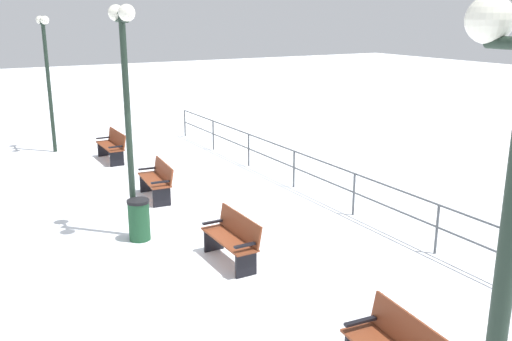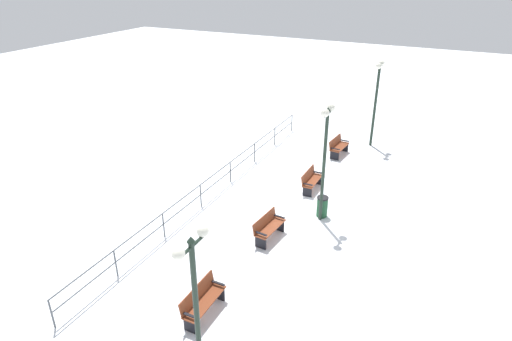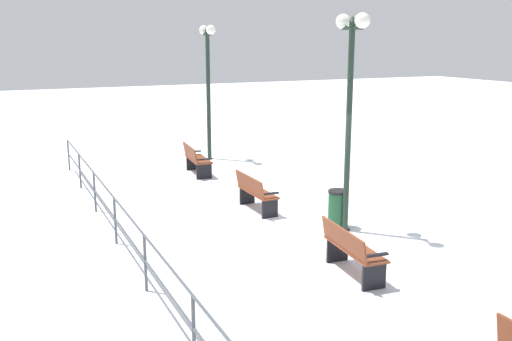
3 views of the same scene
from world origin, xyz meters
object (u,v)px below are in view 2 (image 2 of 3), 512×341
(bench_nearest, at_px, (202,300))
(bench_third, at_px, (311,180))
(trash_bin, at_px, (322,207))
(bench_fourth, at_px, (338,146))
(lamppost_middle, at_px, (326,140))
(lamppost_far, at_px, (377,88))
(lamppost_near, at_px, (195,292))
(bench_second, at_px, (268,227))

(bench_nearest, height_order, bench_third, bench_nearest)
(bench_third, relative_size, trash_bin, 1.77)
(bench_third, distance_m, bench_fourth, 4.15)
(bench_third, height_order, lamppost_middle, lamppost_middle)
(bench_fourth, relative_size, lamppost_far, 0.34)
(bench_third, relative_size, bench_fourth, 0.96)
(bench_third, relative_size, lamppost_near, 0.34)
(lamppost_far, distance_m, trash_bin, 8.50)
(bench_fourth, xyz_separation_m, lamppost_far, (1.19, 2.06, 2.66))
(bench_second, relative_size, lamppost_middle, 0.34)
(bench_fourth, bearing_deg, bench_second, -85.32)
(bench_second, distance_m, lamppost_near, 6.81)
(trash_bin, bearing_deg, bench_fourth, 101.04)
(bench_fourth, relative_size, lamppost_middle, 0.34)
(bench_fourth, height_order, trash_bin, bench_fourth)
(lamppost_far, bearing_deg, bench_second, -96.79)
(bench_third, xyz_separation_m, bench_fourth, (-0.05, 4.15, 0.00))
(lamppost_near, height_order, lamppost_far, lamppost_far)
(lamppost_near, bearing_deg, bench_fourth, 94.69)
(lamppost_middle, height_order, trash_bin, lamppost_middle)
(bench_nearest, relative_size, bench_fourth, 1.06)
(lamppost_near, bearing_deg, bench_third, 96.29)
(lamppost_near, bearing_deg, bench_second, 101.18)
(bench_fourth, bearing_deg, trash_bin, -74.00)
(lamppost_near, xyz_separation_m, trash_bin, (-0.02, 8.53, -2.50))
(lamppost_middle, bearing_deg, bench_second, -121.17)
(lamppost_middle, height_order, lamppost_far, lamppost_middle)
(bench_second, bearing_deg, lamppost_near, -73.46)
(bench_nearest, height_order, lamppost_far, lamppost_far)
(bench_nearest, xyz_separation_m, bench_second, (0.08, 4.15, -0.01))
(lamppost_far, height_order, trash_bin, lamppost_far)
(bench_fourth, relative_size, lamppost_near, 0.36)
(bench_nearest, distance_m, trash_bin, 6.58)
(lamppost_near, bearing_deg, lamppost_far, 90.00)
(bench_nearest, xyz_separation_m, bench_fourth, (0.12, 12.44, -0.01))
(bench_third, height_order, lamppost_near, lamppost_near)
(bench_nearest, bearing_deg, bench_fourth, 89.71)
(bench_third, bearing_deg, bench_second, -91.50)
(bench_second, height_order, trash_bin, bench_second)
(lamppost_far, bearing_deg, bench_third, -100.42)
(bench_second, relative_size, lamppost_near, 0.36)
(bench_second, xyz_separation_m, trash_bin, (1.21, 2.30, -0.06))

